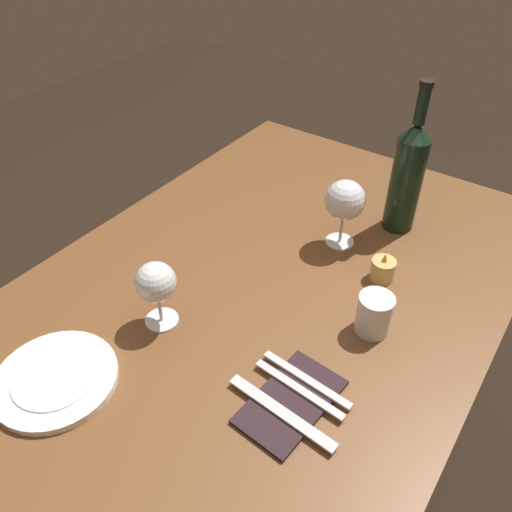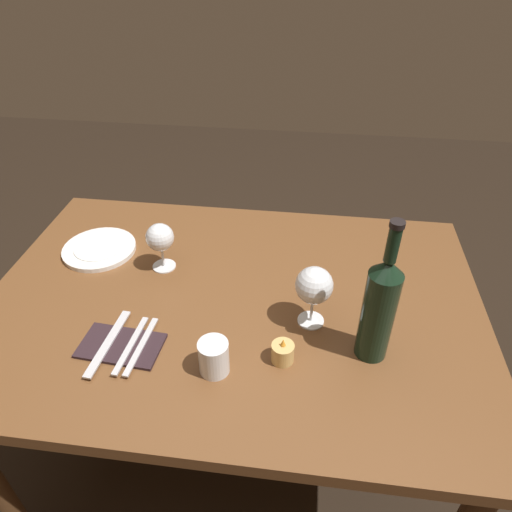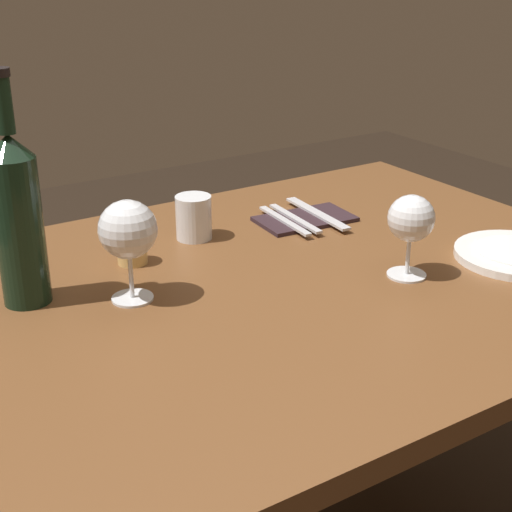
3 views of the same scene
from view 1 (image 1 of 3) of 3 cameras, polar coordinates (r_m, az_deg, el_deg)
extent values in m
plane|color=black|center=(1.70, 1.07, -21.62)|extent=(6.00, 6.00, 0.00)
cube|color=brown|center=(1.12, 1.51, -3.48)|extent=(1.30, 0.90, 0.04)
cylinder|color=#50311A|center=(1.89, 1.66, 2.66)|extent=(0.06, 0.06, 0.70)
cylinder|color=#50311A|center=(1.70, 23.56, -6.49)|extent=(0.06, 0.06, 0.70)
cylinder|color=white|center=(1.04, -10.31, -6.93)|extent=(0.07, 0.07, 0.00)
cylinder|color=white|center=(1.01, -10.54, -5.55)|extent=(0.01, 0.01, 0.07)
sphere|color=white|center=(0.97, -10.99, -2.83)|extent=(0.08, 0.08, 0.08)
cylinder|color=#42070F|center=(0.97, -10.97, -2.94)|extent=(0.06, 0.06, 0.02)
cylinder|color=white|center=(1.22, 9.18, 1.58)|extent=(0.07, 0.07, 0.00)
cylinder|color=white|center=(1.20, 9.38, 3.09)|extent=(0.01, 0.01, 0.08)
sphere|color=white|center=(1.16, 9.77, 6.09)|extent=(0.09, 0.09, 0.09)
cylinder|color=#42070F|center=(1.16, 9.74, 5.85)|extent=(0.07, 0.07, 0.02)
cylinder|color=black|center=(1.25, 16.10, 7.54)|extent=(0.07, 0.07, 0.23)
cone|color=black|center=(1.19, 17.27, 12.97)|extent=(0.07, 0.07, 0.03)
cylinder|color=black|center=(1.16, 17.82, 15.50)|extent=(0.03, 0.03, 0.08)
cylinder|color=black|center=(1.15, 18.30, 17.60)|extent=(0.03, 0.03, 0.01)
cylinder|color=white|center=(1.00, 12.77, -6.37)|extent=(0.07, 0.07, 0.08)
cylinder|color=silver|center=(1.01, 12.69, -6.77)|extent=(0.06, 0.06, 0.05)
cylinder|color=#DBB266|center=(1.13, 13.76, -1.46)|extent=(0.05, 0.05, 0.05)
cylinder|color=white|center=(1.13, 13.72, -1.69)|extent=(0.04, 0.04, 0.03)
cone|color=#F99E2D|center=(1.11, 14.03, -0.14)|extent=(0.01, 0.01, 0.02)
cylinder|color=white|center=(0.99, -21.18, -12.53)|extent=(0.21, 0.21, 0.01)
cylinder|color=white|center=(0.98, -21.29, -12.23)|extent=(0.15, 0.15, 0.00)
cube|color=#2D1E23|center=(0.90, 3.85, -15.68)|extent=(0.20, 0.12, 0.01)
cube|color=silver|center=(0.91, 4.74, -14.37)|extent=(0.03, 0.18, 0.00)
cube|color=silver|center=(0.92, 5.57, -13.33)|extent=(0.03, 0.18, 0.00)
cube|color=silver|center=(0.88, 2.79, -16.76)|extent=(0.04, 0.21, 0.00)
camera|label=2|loc=(0.97, 71.15, 20.84)|focal=32.58mm
camera|label=3|loc=(1.92, -13.67, 32.05)|focal=53.16mm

